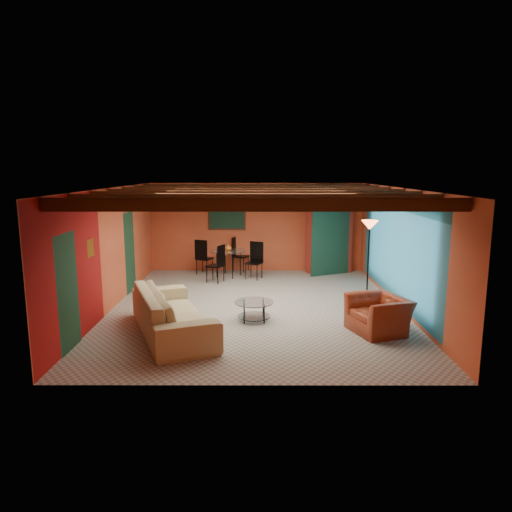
{
  "coord_description": "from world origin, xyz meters",
  "views": [
    {
      "loc": [
        0.02,
        -10.44,
        3.1
      ],
      "look_at": [
        0.0,
        0.2,
        1.15
      ],
      "focal_mm": 33.16,
      "sensor_mm": 36.0,
      "label": 1
    }
  ],
  "objects_px": {
    "sofa": "(172,312)",
    "vase": "(228,237)",
    "armchair": "(379,315)",
    "floor_lamp": "(368,261)",
    "dining_table": "(229,258)",
    "potted_plant": "(330,192)",
    "coffee_table": "(254,311)",
    "armoire": "(329,237)"
  },
  "relations": [
    {
      "from": "sofa",
      "to": "vase",
      "type": "bearing_deg",
      "value": -30.52
    },
    {
      "from": "sofa",
      "to": "vase",
      "type": "relative_size",
      "value": 15.85
    },
    {
      "from": "coffee_table",
      "to": "floor_lamp",
      "type": "distance_m",
      "value": 3.17
    },
    {
      "from": "sofa",
      "to": "coffee_table",
      "type": "height_order",
      "value": "sofa"
    },
    {
      "from": "sofa",
      "to": "dining_table",
      "type": "distance_m",
      "value": 4.99
    },
    {
      "from": "armchair",
      "to": "dining_table",
      "type": "relative_size",
      "value": 0.52
    },
    {
      "from": "potted_plant",
      "to": "vase",
      "type": "relative_size",
      "value": 2.6
    },
    {
      "from": "dining_table",
      "to": "vase",
      "type": "distance_m",
      "value": 0.63
    },
    {
      "from": "coffee_table",
      "to": "potted_plant",
      "type": "bearing_deg",
      "value": 64.47
    },
    {
      "from": "floor_lamp",
      "to": "vase",
      "type": "distance_m",
      "value": 4.36
    },
    {
      "from": "armoire",
      "to": "potted_plant",
      "type": "bearing_deg",
      "value": 0.0
    },
    {
      "from": "armchair",
      "to": "coffee_table",
      "type": "relative_size",
      "value": 1.33
    },
    {
      "from": "potted_plant",
      "to": "sofa",
      "type": "bearing_deg",
      "value": -124.75
    },
    {
      "from": "armchair",
      "to": "dining_table",
      "type": "distance_m",
      "value": 5.8
    },
    {
      "from": "armchair",
      "to": "floor_lamp",
      "type": "relative_size",
      "value": 0.55
    },
    {
      "from": "coffee_table",
      "to": "armchair",
      "type": "bearing_deg",
      "value": -16.2
    },
    {
      "from": "armoire",
      "to": "vase",
      "type": "xyz_separation_m",
      "value": [
        -3.01,
        -0.54,
        0.06
      ]
    },
    {
      "from": "armchair",
      "to": "armoire",
      "type": "height_order",
      "value": "armoire"
    },
    {
      "from": "sofa",
      "to": "floor_lamp",
      "type": "bearing_deg",
      "value": -83.2
    },
    {
      "from": "sofa",
      "to": "armchair",
      "type": "xyz_separation_m",
      "value": [
        3.96,
        0.08,
        -0.07
      ]
    },
    {
      "from": "dining_table",
      "to": "potted_plant",
      "type": "height_order",
      "value": "potted_plant"
    },
    {
      "from": "armchair",
      "to": "vase",
      "type": "distance_m",
      "value": 5.85
    },
    {
      "from": "sofa",
      "to": "coffee_table",
      "type": "bearing_deg",
      "value": -84.79
    },
    {
      "from": "dining_table",
      "to": "floor_lamp",
      "type": "bearing_deg",
      "value": -37.41
    },
    {
      "from": "floor_lamp",
      "to": "sofa",
      "type": "bearing_deg",
      "value": -151.75
    },
    {
      "from": "armchair",
      "to": "vase",
      "type": "xyz_separation_m",
      "value": [
        -3.18,
        4.85,
        0.81
      ]
    },
    {
      "from": "armoire",
      "to": "vase",
      "type": "distance_m",
      "value": 3.06
    },
    {
      "from": "sofa",
      "to": "armoire",
      "type": "height_order",
      "value": "armoire"
    },
    {
      "from": "coffee_table",
      "to": "armoire",
      "type": "relative_size",
      "value": 0.37
    },
    {
      "from": "potted_plant",
      "to": "armoire",
      "type": "bearing_deg",
      "value": 0.0
    },
    {
      "from": "sofa",
      "to": "armoire",
      "type": "xyz_separation_m",
      "value": [
        3.8,
        5.47,
        0.68
      ]
    },
    {
      "from": "armchair",
      "to": "floor_lamp",
      "type": "distance_m",
      "value": 2.3
    },
    {
      "from": "floor_lamp",
      "to": "armoire",
      "type": "bearing_deg",
      "value": 98.03
    },
    {
      "from": "coffee_table",
      "to": "dining_table",
      "type": "height_order",
      "value": "dining_table"
    },
    {
      "from": "sofa",
      "to": "armoire",
      "type": "distance_m",
      "value": 6.69
    },
    {
      "from": "armchair",
      "to": "potted_plant",
      "type": "xyz_separation_m",
      "value": [
        -0.17,
        5.39,
        2.09
      ]
    },
    {
      "from": "armoire",
      "to": "armchair",
      "type": "bearing_deg",
      "value": -113.2
    },
    {
      "from": "potted_plant",
      "to": "vase",
      "type": "bearing_deg",
      "value": -169.74
    },
    {
      "from": "armchair",
      "to": "dining_table",
      "type": "height_order",
      "value": "dining_table"
    },
    {
      "from": "floor_lamp",
      "to": "vase",
      "type": "relative_size",
      "value": 10.6
    },
    {
      "from": "dining_table",
      "to": "vase",
      "type": "bearing_deg",
      "value": 0.0
    },
    {
      "from": "sofa",
      "to": "potted_plant",
      "type": "relative_size",
      "value": 6.08
    }
  ]
}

